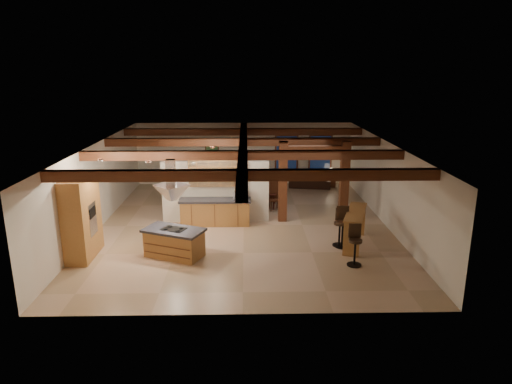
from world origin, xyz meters
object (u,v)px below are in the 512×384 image
at_px(dining_table, 255,199).
at_px(bar_counter, 355,222).
at_px(sofa, 310,182).
at_px(kitchen_island, 174,242).

height_order(dining_table, bar_counter, bar_counter).
bearing_deg(sofa, dining_table, 58.01).
bearing_deg(kitchen_island, bar_counter, 8.14).
bearing_deg(sofa, kitchen_island, 67.20).
bearing_deg(dining_table, bar_counter, -47.09).
distance_m(kitchen_island, sofa, 9.37).
xyz_separation_m(kitchen_island, dining_table, (2.45, 4.97, -0.12)).
relative_size(kitchen_island, sofa, 1.03).
height_order(sofa, bar_counter, bar_counter).
distance_m(kitchen_island, bar_counter, 5.56).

